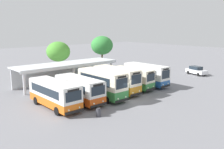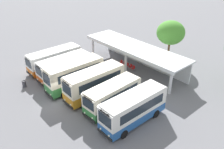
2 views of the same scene
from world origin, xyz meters
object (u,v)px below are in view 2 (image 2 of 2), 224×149
at_px(city_bus_fourth_amber, 94,82).
at_px(city_bus_fifth_blue, 113,95).
at_px(waiting_chair_fifth_seat, 133,68).
at_px(litter_bin_apron, 24,84).
at_px(waiting_chair_fourth_seat, 131,66).
at_px(city_bus_second_in_row, 65,67).
at_px(waiting_chair_end_by_column, 121,62).
at_px(city_bus_nearest_orange, 55,59).
at_px(city_bus_middle_cream, 75,74).
at_px(waiting_chair_middle_seat, 127,65).
at_px(waiting_chair_second_from_end, 124,64).
at_px(city_bus_far_end_green, 134,108).

relative_size(city_bus_fourth_amber, city_bus_fifth_blue, 1.09).
height_order(city_bus_fifth_blue, waiting_chair_fifth_seat, city_bus_fifth_blue).
bearing_deg(litter_bin_apron, waiting_chair_fourth_seat, 68.21).
xyz_separation_m(city_bus_second_in_row, waiting_chair_fifth_seat, (4.87, 8.46, -1.16)).
relative_size(city_bus_fourth_amber, waiting_chair_end_by_column, 8.87).
relative_size(city_bus_nearest_orange, waiting_chair_fourth_seat, 9.31).
bearing_deg(city_bus_second_in_row, litter_bin_apron, -103.92).
relative_size(city_bus_middle_cream, waiting_chair_fourth_seat, 8.87).
relative_size(city_bus_middle_cream, waiting_chair_middle_seat, 8.87).
distance_m(city_bus_fifth_blue, waiting_chair_middle_seat, 10.20).
distance_m(city_bus_fourth_amber, litter_bin_apron, 9.62).
bearing_deg(city_bus_fifth_blue, city_bus_middle_cream, -173.50).
bearing_deg(city_bus_middle_cream, waiting_chair_fourth_seat, 83.39).
bearing_deg(waiting_chair_end_by_column, city_bus_fifth_blue, -48.18).
bearing_deg(city_bus_fourth_amber, waiting_chair_end_by_column, 116.57).
bearing_deg(waiting_chair_fifth_seat, waiting_chair_second_from_end, 179.74).
bearing_deg(waiting_chair_fourth_seat, waiting_chair_second_from_end, -176.62).
xyz_separation_m(city_bus_far_end_green, waiting_chair_fourth_seat, (-8.52, 8.23, -1.29)).
xyz_separation_m(city_bus_nearest_orange, waiting_chair_middle_seat, (6.77, 8.23, -1.15)).
bearing_deg(city_bus_fourth_amber, litter_bin_apron, -144.02).
xyz_separation_m(waiting_chair_middle_seat, waiting_chair_fourth_seat, (0.64, 0.07, 0.00)).
xyz_separation_m(city_bus_fifth_blue, waiting_chair_fifth_seat, (-4.69, 8.17, -1.17)).
distance_m(city_bus_far_end_green, waiting_chair_fifth_seat, 11.40).
xyz_separation_m(city_bus_fifth_blue, city_bus_far_end_green, (3.19, 0.03, 0.11)).
distance_m(city_bus_far_end_green, waiting_chair_fourth_seat, 11.91).
bearing_deg(city_bus_nearest_orange, city_bus_fifth_blue, 0.22).
height_order(city_bus_second_in_row, city_bus_fifth_blue, city_bus_fifth_blue).
relative_size(waiting_chair_fourth_seat, litter_bin_apron, 0.96).
distance_m(city_bus_second_in_row, city_bus_fourth_amber, 6.38).
height_order(city_bus_fifth_blue, city_bus_far_end_green, city_bus_far_end_green).
bearing_deg(litter_bin_apron, waiting_chair_middle_seat, 70.44).
distance_m(waiting_chair_second_from_end, waiting_chair_middle_seat, 0.64).
distance_m(waiting_chair_fourth_seat, litter_bin_apron, 14.94).
bearing_deg(waiting_chair_fourth_seat, city_bus_nearest_orange, -131.76).
relative_size(waiting_chair_fourth_seat, waiting_chair_fifth_seat, 1.00).
bearing_deg(city_bus_fourth_amber, waiting_chair_fifth_seat, 100.39).
distance_m(waiting_chair_end_by_column, waiting_chair_middle_seat, 1.29).
bearing_deg(city_bus_fourth_amber, waiting_chair_second_from_end, 112.70).
relative_size(city_bus_nearest_orange, waiting_chair_end_by_column, 9.31).
bearing_deg(waiting_chair_fifth_seat, waiting_chair_middle_seat, 179.53).
distance_m(city_bus_nearest_orange, city_bus_fifth_blue, 12.75).
distance_m(city_bus_fourth_amber, waiting_chair_fifth_seat, 8.45).
height_order(waiting_chair_end_by_column, litter_bin_apron, litter_bin_apron).
distance_m(city_bus_nearest_orange, city_bus_second_in_row, 3.20).
relative_size(city_bus_nearest_orange, city_bus_fifth_blue, 1.14).
xyz_separation_m(city_bus_nearest_orange, litter_bin_apron, (1.87, -5.57, -1.22)).
relative_size(city_bus_nearest_orange, city_bus_second_in_row, 1.06).
distance_m(city_bus_second_in_row, city_bus_fifth_blue, 9.57).
height_order(waiting_chair_second_from_end, waiting_chair_fifth_seat, same).
distance_m(city_bus_middle_cream, waiting_chair_end_by_column, 9.01).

